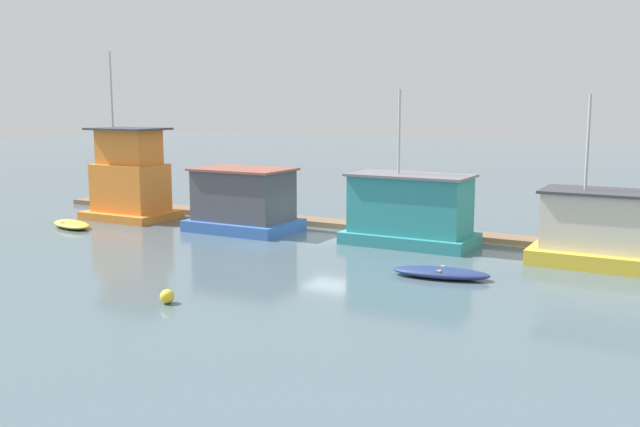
# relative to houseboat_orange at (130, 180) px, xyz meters

# --- Properties ---
(ground_plane) EXTENTS (200.00, 200.00, 0.00)m
(ground_plane) POSITION_rel_houseboat_orange_xyz_m (13.23, 0.33, -2.34)
(ground_plane) COLOR #475B66
(dock_walkway) EXTENTS (42.40, 1.59, 0.30)m
(dock_walkway) POSITION_rel_houseboat_orange_xyz_m (13.23, 3.55, -2.19)
(dock_walkway) COLOR brown
(dock_walkway) RESTS_ON ground_plane
(houseboat_orange) EXTENTS (5.06, 3.72, 9.80)m
(houseboat_orange) POSITION_rel_houseboat_orange_xyz_m (0.00, 0.00, 0.00)
(houseboat_orange) COLOR orange
(houseboat_orange) RESTS_ON ground_plane
(houseboat_blue) EXTENTS (5.57, 3.89, 3.38)m
(houseboat_blue) POSITION_rel_houseboat_orange_xyz_m (8.19, -0.06, -0.74)
(houseboat_blue) COLOR #3866B7
(houseboat_blue) RESTS_ON ground_plane
(houseboat_teal) EXTENTS (6.25, 3.37, 7.46)m
(houseboat_teal) POSITION_rel_houseboat_orange_xyz_m (17.42, 0.76, -0.70)
(houseboat_teal) COLOR teal
(houseboat_teal) RESTS_ON ground_plane
(houseboat_yellow) EXTENTS (6.76, 3.73, 7.21)m
(houseboat_yellow) POSITION_rel_houseboat_orange_xyz_m (26.74, 0.68, -0.87)
(houseboat_yellow) COLOR gold
(houseboat_yellow) RESTS_ON ground_plane
(dinghy_yellow) EXTENTS (3.47, 2.29, 0.39)m
(dinghy_yellow) POSITION_rel_houseboat_orange_xyz_m (-0.64, -3.97, -2.14)
(dinghy_yellow) COLOR yellow
(dinghy_yellow) RESTS_ON ground_plane
(dinghy_navy) EXTENTS (4.01, 1.95, 0.42)m
(dinghy_navy) POSITION_rel_houseboat_orange_xyz_m (21.05, -4.94, -2.13)
(dinghy_navy) COLOR navy
(dinghy_navy) RESTS_ON ground_plane
(buoy_yellow) EXTENTS (0.50, 0.50, 0.50)m
(buoy_yellow) POSITION_rel_houseboat_orange_xyz_m (14.06, -12.98, -2.09)
(buoy_yellow) COLOR yellow
(buoy_yellow) RESTS_ON ground_plane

